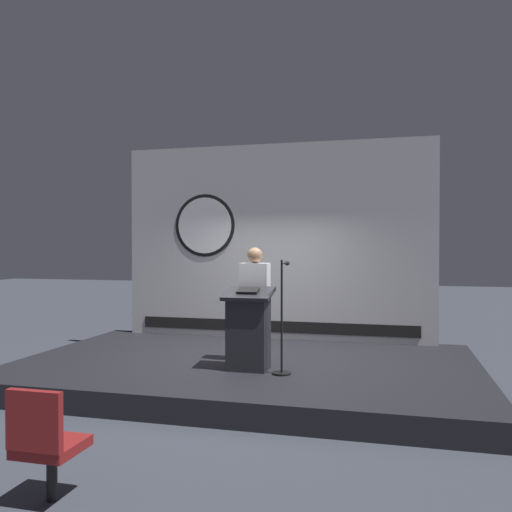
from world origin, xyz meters
The scene contains 7 objects.
ground_plane centered at (0.00, 0.00, 0.00)m, with size 40.00×40.00×0.00m, color #383D47.
stage_platform centered at (0.00, 0.00, 0.15)m, with size 6.40×4.00×0.30m, color black.
banner_display centered at (-0.03, 1.85, 2.00)m, with size 5.49×0.12×3.43m.
podium centered at (0.17, -0.54, 0.83)m, with size 0.64×0.50×1.09m.
speaker_person centered at (0.13, -0.06, 1.12)m, with size 0.40×0.26×1.61m.
microphone_stand centered at (0.64, -0.64, 0.81)m, with size 0.24×0.51×1.46m.
audience_chair_left centered at (-0.49, -3.87, 0.49)m, with size 0.44×0.45×0.89m.
Camera 1 is at (1.99, -7.26, 1.92)m, focal length 37.16 mm.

